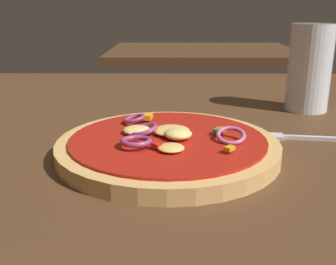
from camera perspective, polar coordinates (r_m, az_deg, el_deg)
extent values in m
cube|color=#4C301C|center=(0.50, -1.30, -3.44)|extent=(1.13, 1.07, 0.04)
cylinder|color=tan|center=(0.45, -0.02, -2.14)|extent=(0.25, 0.25, 0.02)
cylinder|color=#A81C11|center=(0.45, -0.02, -0.93)|extent=(0.23, 0.23, 0.00)
ellipsoid|color=#EFCC72|center=(0.45, 1.46, -0.20)|extent=(0.03, 0.03, 0.01)
ellipsoid|color=#E5BC60|center=(0.46, 0.49, 0.29)|extent=(0.04, 0.04, 0.01)
ellipsoid|color=#E5BC60|center=(0.41, 0.44, -2.23)|extent=(0.03, 0.03, 0.01)
ellipsoid|color=#EFCC72|center=(0.47, -4.46, 0.36)|extent=(0.03, 0.03, 0.01)
torus|color=#93386B|center=(0.50, -4.91, 2.02)|extent=(0.03, 0.03, 0.01)
torus|color=#93386B|center=(0.46, -3.56, 0.44)|extent=(0.04, 0.04, 0.01)
torus|color=#93386B|center=(0.42, -4.65, -1.26)|extent=(0.04, 0.04, 0.01)
torus|color=#B25984|center=(0.44, 9.11, -0.41)|extent=(0.04, 0.04, 0.01)
cube|color=orange|center=(0.47, 7.68, 0.42)|extent=(0.01, 0.01, 0.00)
cube|color=orange|center=(0.41, 8.91, -2.28)|extent=(0.01, 0.01, 0.00)
cube|color=red|center=(0.41, -2.01, -1.83)|extent=(0.01, 0.01, 0.00)
cube|color=#2D8C28|center=(0.46, 7.31, 0.26)|extent=(0.01, 0.01, 0.00)
cube|color=orange|center=(0.51, -2.96, 2.30)|extent=(0.01, 0.02, 0.01)
cube|color=silver|center=(0.53, 15.38, -0.57)|extent=(0.02, 0.02, 0.01)
cube|color=silver|center=(0.53, 12.68, -0.18)|extent=(0.03, 0.01, 0.00)
cube|color=silver|center=(0.53, 12.72, -0.37)|extent=(0.03, 0.01, 0.00)
cube|color=silver|center=(0.52, 12.76, -0.56)|extent=(0.03, 0.01, 0.00)
cube|color=silver|center=(0.52, 12.81, -0.75)|extent=(0.03, 0.01, 0.00)
cylinder|color=silver|center=(0.68, 19.81, 8.78)|extent=(0.07, 0.07, 0.14)
cylinder|color=#9E510F|center=(0.68, 19.68, 7.52)|extent=(0.06, 0.06, 0.11)
cylinder|color=white|center=(0.67, 20.24, 12.76)|extent=(0.06, 0.06, 0.02)
cube|color=#4C301C|center=(1.62, 5.09, 11.36)|extent=(0.74, 0.56, 0.04)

